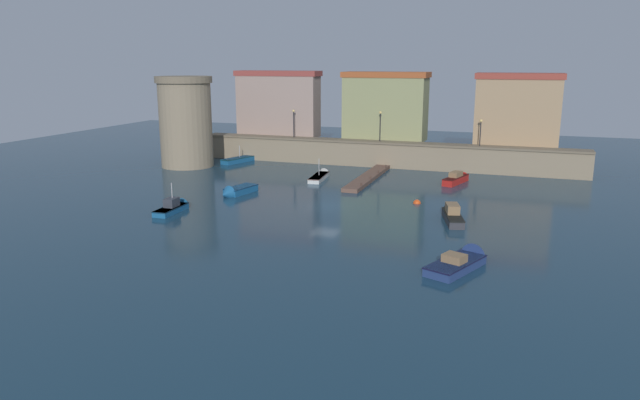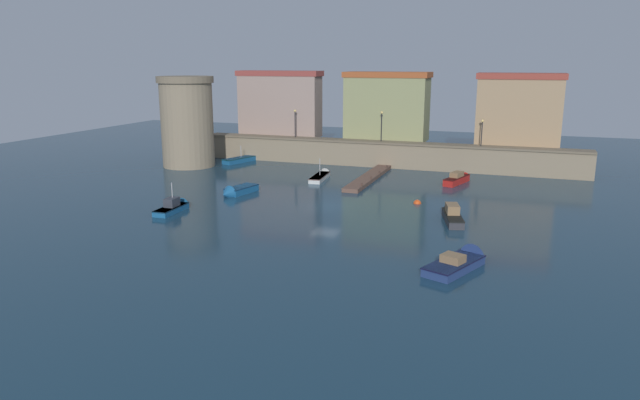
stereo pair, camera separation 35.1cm
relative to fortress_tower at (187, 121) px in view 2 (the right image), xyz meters
The scene contains 16 objects.
ground_plane 28.10m from the fortress_tower, 31.55° to the right, with size 127.17×127.17×0.00m, color #19384C.
quay_wall 25.07m from the fortress_tower, 18.61° to the left, with size 48.89×2.50×3.21m.
old_town_backdrop 27.03m from the fortress_tower, 24.24° to the left, with size 42.10×4.79×8.82m.
fortress_tower is the anchor object (origin of this frame).
pier_dock 24.53m from the fortress_tower, ahead, with size 1.73×15.00×0.70m.
quay_lamp_0 13.90m from the fortress_tower, 34.63° to the left, with size 0.32×0.32×3.64m.
quay_lamp_1 24.43m from the fortress_tower, 18.86° to the left, with size 0.32×0.32×3.76m.
quay_lamp_2 36.19m from the fortress_tower, 12.60° to the left, with size 0.32×0.32×3.13m.
moored_boat_0 19.43m from the fortress_tower, ahead, with size 1.93×6.69×2.76m.
moored_boat_1 19.16m from the fortress_tower, 43.43° to the right, with size 2.48×4.97×1.49m.
moored_boat_2 23.75m from the fortress_tower, 60.98° to the right, with size 1.46×5.14×2.99m.
moored_boat_3 9.56m from the fortress_tower, 49.45° to the left, with size 3.43×7.33×2.53m.
moored_boat_4 45.96m from the fortress_tower, 35.44° to the right, with size 4.10×6.47×1.80m.
moored_boat_5 34.13m from the fortress_tower, ahead, with size 2.76×5.97×1.46m.
moored_boat_6 38.45m from the fortress_tower, 23.38° to the right, with size 2.76×6.24×1.67m.
mooring_buoy_0 33.37m from the fortress_tower, 18.37° to the right, with size 0.72×0.72×0.72m, color #EA4C19.
Camera 2 is at (17.16, -49.44, 13.08)m, focal length 32.86 mm.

